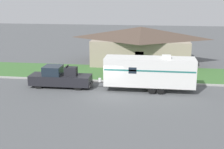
% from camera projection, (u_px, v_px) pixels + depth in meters
% --- Properties ---
extents(ground_plane, '(120.00, 120.00, 0.00)m').
position_uv_depth(ground_plane, '(108.00, 94.00, 27.96)').
color(ground_plane, '#515456').
extents(curb_strip, '(80.00, 0.30, 0.14)m').
position_uv_depth(curb_strip, '(113.00, 81.00, 31.54)').
color(curb_strip, '#999993').
rests_on(curb_strip, ground_plane).
extents(lawn_strip, '(80.00, 7.00, 0.03)m').
position_uv_depth(lawn_strip, '(118.00, 73.00, 35.05)').
color(lawn_strip, '#3D6B33').
rests_on(lawn_strip, ground_plane).
extents(house_across_street, '(12.81, 7.55, 4.62)m').
position_uv_depth(house_across_street, '(141.00, 44.00, 39.56)').
color(house_across_street, gray).
rests_on(house_across_street, ground_plane).
extents(pickup_truck, '(5.95, 1.92, 2.10)m').
position_uv_depth(pickup_truck, '(60.00, 78.00, 29.74)').
color(pickup_truck, black).
rests_on(pickup_truck, ground_plane).
extents(travel_trailer, '(9.33, 2.28, 3.36)m').
position_uv_depth(travel_trailer, '(150.00, 72.00, 28.41)').
color(travel_trailer, black).
rests_on(travel_trailer, ground_plane).
extents(mailbox, '(0.48, 0.20, 1.29)m').
position_uv_depth(mailbox, '(126.00, 70.00, 32.17)').
color(mailbox, brown).
rests_on(mailbox, ground_plane).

